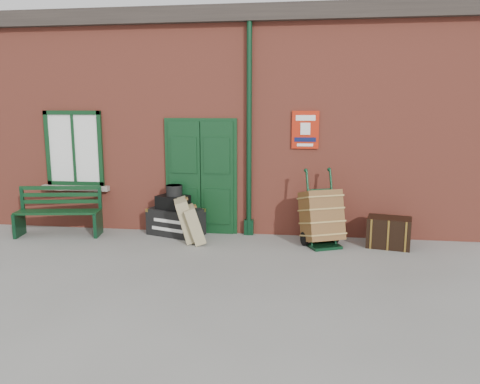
% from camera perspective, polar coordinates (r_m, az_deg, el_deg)
% --- Properties ---
extents(ground, '(80.00, 80.00, 0.00)m').
position_cam_1_polar(ground, '(7.97, -4.85, -7.75)').
color(ground, gray).
rests_on(ground, ground).
extents(station_building, '(10.30, 4.30, 4.36)m').
position_cam_1_polar(station_building, '(11.02, -0.98, 8.73)').
color(station_building, '#A54735').
rests_on(station_building, ground).
extents(bench, '(1.64, 0.75, 0.98)m').
position_cam_1_polar(bench, '(9.75, -21.19, -2.07)').
color(bench, black).
rests_on(bench, ground).
extents(houdini_trunk, '(1.17, 0.89, 0.52)m').
position_cam_1_polar(houdini_trunk, '(9.25, -7.81, -3.60)').
color(houdini_trunk, black).
rests_on(houdini_trunk, ground).
extents(strongbox, '(0.68, 0.58, 0.26)m').
position_cam_1_polar(strongbox, '(9.18, -8.17, -1.23)').
color(strongbox, black).
rests_on(strongbox, houdini_trunk).
extents(hatbox, '(0.40, 0.40, 0.21)m').
position_cam_1_polar(hatbox, '(9.13, -8.03, 0.19)').
color(hatbox, black).
rests_on(hatbox, strongbox).
extents(suitcase_back, '(0.58, 0.66, 0.82)m').
position_cam_1_polar(suitcase_back, '(8.73, -6.60, -3.40)').
color(suitcase_back, tan).
rests_on(suitcase_back, ground).
extents(suitcase_front, '(0.53, 0.60, 0.70)m').
position_cam_1_polar(suitcase_front, '(8.61, -5.60, -3.97)').
color(suitcase_front, tan).
rests_on(suitcase_front, ground).
extents(porter_trolley, '(0.88, 0.91, 1.35)m').
position_cam_1_polar(porter_trolley, '(8.53, 9.91, -3.02)').
color(porter_trolley, black).
rests_on(porter_trolley, ground).
extents(dark_trunk, '(0.83, 0.63, 0.54)m').
position_cam_1_polar(dark_trunk, '(8.78, 17.68, -4.70)').
color(dark_trunk, black).
rests_on(dark_trunk, ground).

